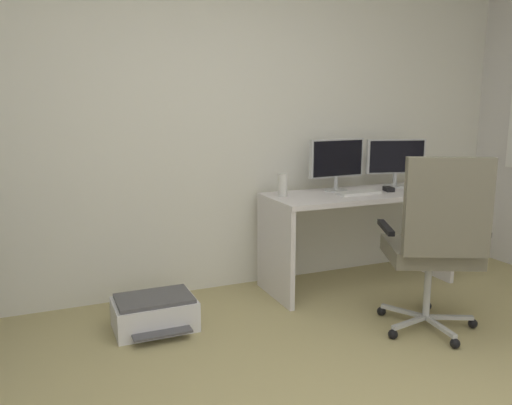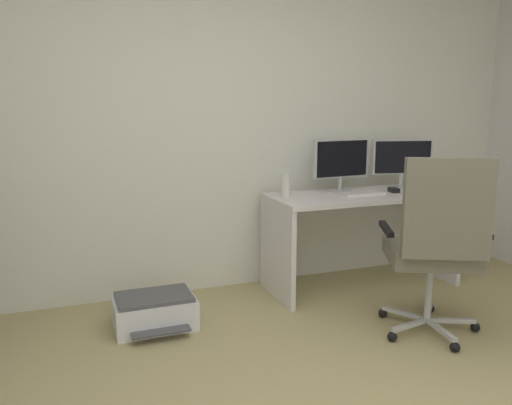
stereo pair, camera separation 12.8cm
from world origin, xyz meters
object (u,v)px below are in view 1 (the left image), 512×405
at_px(keyboard, 358,193).
at_px(office_chair, 436,239).
at_px(monitor_secondary, 396,159).
at_px(printer, 155,313).
at_px(computer_mouse, 389,189).
at_px(desk, 358,217).
at_px(desktop_speaker, 283,185).
at_px(monitor_main, 337,160).

distance_m(keyboard, office_chair, 0.90).
xyz_separation_m(monitor_secondary, printer, (-2.08, -0.32, -0.86)).
bearing_deg(office_chair, monitor_secondary, 63.90).
xyz_separation_m(computer_mouse, printer, (-1.89, -0.15, -0.65)).
xyz_separation_m(desk, printer, (-1.64, -0.19, -0.44)).
distance_m(computer_mouse, office_chair, 0.98).
bearing_deg(desktop_speaker, monitor_secondary, 2.60).
relative_size(monitor_main, monitor_secondary, 0.98).
bearing_deg(monitor_main, desktop_speaker, -174.42).
xyz_separation_m(monitor_main, monitor_secondary, (0.56, 0.00, -0.01)).
bearing_deg(desktop_speaker, keyboard, -14.14).
bearing_deg(monitor_main, monitor_secondary, 0.01).
distance_m(keyboard, computer_mouse, 0.29).
relative_size(monitor_main, office_chair, 0.43).
relative_size(monitor_secondary, computer_mouse, 4.91).
relative_size(keyboard, computer_mouse, 3.40).
bearing_deg(monitor_secondary, keyboard, -158.46).
xyz_separation_m(monitor_secondary, office_chair, (-0.53, -1.08, -0.35)).
bearing_deg(monitor_main, printer, -168.02).
relative_size(computer_mouse, desktop_speaker, 0.59).
height_order(monitor_main, monitor_secondary, monitor_main).
bearing_deg(monitor_secondary, office_chair, -116.10).
height_order(desktop_speaker, printer, desktop_speaker).
distance_m(monitor_main, office_chair, 1.14).
bearing_deg(monitor_secondary, printer, -171.21).
distance_m(keyboard, printer, 1.72).
relative_size(monitor_main, desktop_speaker, 2.84).
bearing_deg(desktop_speaker, desk, -7.80).
height_order(desk, computer_mouse, computer_mouse).
bearing_deg(office_chair, desktop_speaker, 116.75).
distance_m(desktop_speaker, printer, 1.28).
bearing_deg(printer, keyboard, 4.69).
bearing_deg(office_chair, keyboard, 87.01).
height_order(monitor_main, office_chair, monitor_main).
bearing_deg(office_chair, printer, 153.87).
bearing_deg(keyboard, printer, -176.67).
bearing_deg(keyboard, monitor_main, 111.43).
bearing_deg(monitor_secondary, desk, -163.05).
height_order(computer_mouse, desktop_speaker, desktop_speaker).
relative_size(desk, office_chair, 1.31).
bearing_deg(printer, office_chair, -26.13).
distance_m(desk, monitor_secondary, 0.62).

